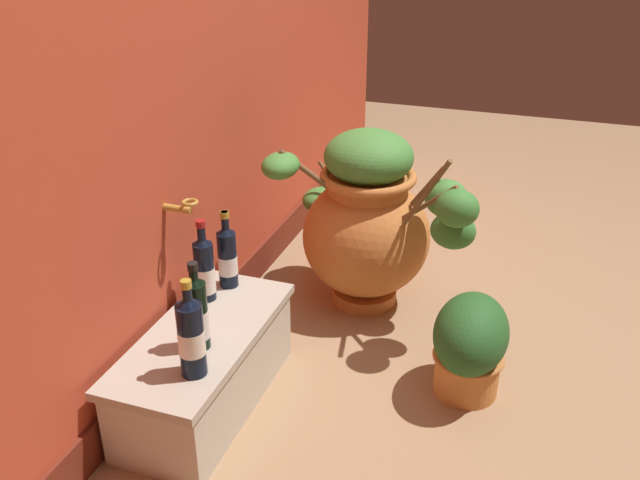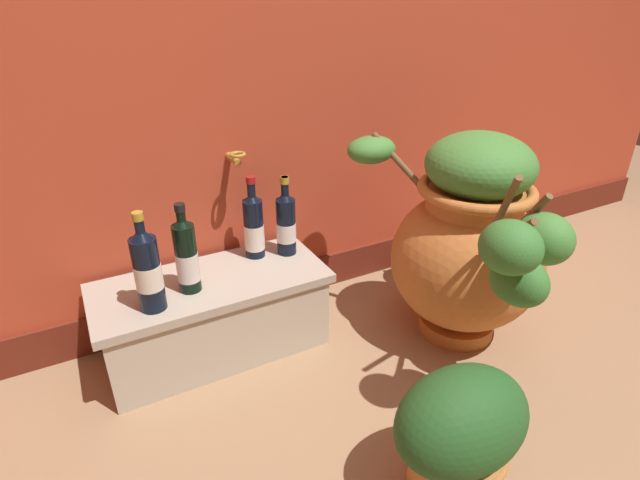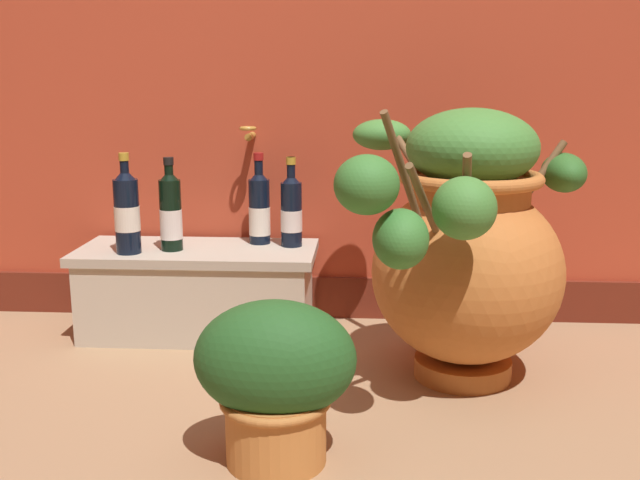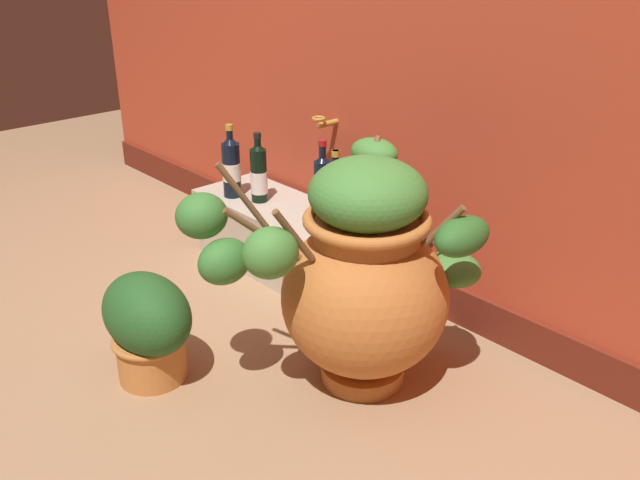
% 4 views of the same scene
% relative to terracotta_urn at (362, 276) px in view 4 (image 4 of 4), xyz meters
% --- Properties ---
extents(ground_plane, '(7.00, 7.00, 0.00)m').
position_rel_terracotta_urn_xyz_m(ground_plane, '(-0.38, -0.57, -0.39)').
color(ground_plane, '#9E7A56').
extents(terracotta_urn, '(0.69, 0.82, 0.77)m').
position_rel_terracotta_urn_xyz_m(terracotta_urn, '(0.00, 0.00, 0.00)').
color(terracotta_urn, '#C17033').
rests_on(terracotta_urn, ground_plane).
extents(stone_ledge, '(0.78, 0.35, 0.29)m').
position_rel_terracotta_urn_xyz_m(stone_ledge, '(-0.83, 0.33, -0.23)').
color(stone_ledge, beige).
rests_on(stone_ledge, ground_plane).
extents(wine_bottle_left, '(0.08, 0.08, 0.32)m').
position_rel_terracotta_urn_xyz_m(wine_bottle_left, '(-1.03, 0.25, 0.05)').
color(wine_bottle_left, black).
rests_on(wine_bottle_left, stone_ledge).
extents(wine_bottle_middle, '(0.07, 0.07, 0.30)m').
position_rel_terracotta_urn_xyz_m(wine_bottle_middle, '(-0.52, 0.38, 0.03)').
color(wine_bottle_middle, black).
rests_on(wine_bottle_middle, stone_ledge).
extents(wine_bottle_right, '(0.07, 0.07, 0.31)m').
position_rel_terracotta_urn_xyz_m(wine_bottle_right, '(-0.63, 0.42, 0.03)').
color(wine_bottle_right, black).
rests_on(wine_bottle_right, stone_ledge).
extents(wine_bottle_back, '(0.07, 0.07, 0.30)m').
position_rel_terracotta_urn_xyz_m(wine_bottle_back, '(-0.91, 0.30, 0.03)').
color(wine_bottle_back, black).
rests_on(wine_bottle_back, stone_ledge).
extents(potted_shrub, '(0.36, 0.25, 0.37)m').
position_rel_terracotta_urn_xyz_m(potted_shrub, '(-0.47, -0.50, -0.19)').
color(potted_shrub, '#CC7F3D').
rests_on(potted_shrub, ground_plane).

